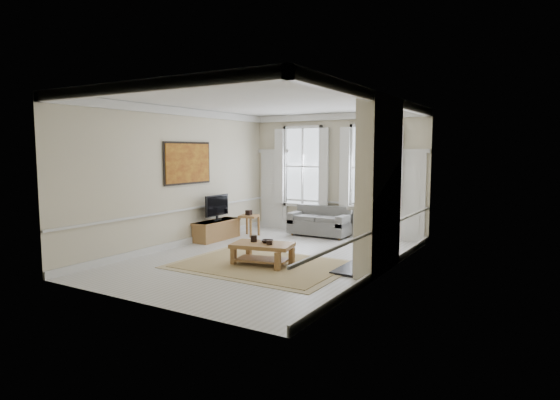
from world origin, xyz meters
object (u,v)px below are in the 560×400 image
Objects in this scene: side_table at (249,219)px; sofa at (321,223)px; coffee_table at (262,247)px; tv_stand at (217,230)px.

sofa is at bearing 32.72° from side_table.
sofa reaches higher than side_table.
side_table is at bearing -147.28° from sofa.
coffee_table is 0.94× the size of tv_stand.
side_table reaches higher than coffee_table.
side_table is 3.40m from coffee_table.
tv_stand is (-0.42, -0.90, -0.21)m from side_table.
tv_stand reaches higher than coffee_table.
sofa is 2.01m from side_table.
sofa reaches higher than coffee_table.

